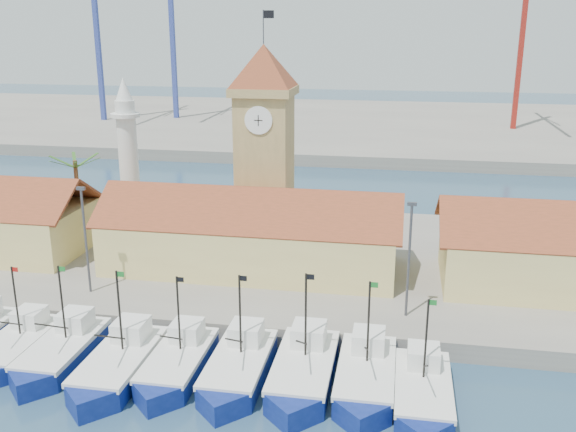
# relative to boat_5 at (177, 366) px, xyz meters

# --- Properties ---
(ground) EXTENTS (400.00, 400.00, 0.00)m
(ground) POSITION_rel_boat_5_xyz_m (1.27, -2.92, -0.75)
(ground) COLOR navy
(ground) RESTS_ON ground
(quay) EXTENTS (140.00, 32.00, 1.50)m
(quay) POSITION_rel_boat_5_xyz_m (1.27, 21.08, -0.00)
(quay) COLOR gray
(quay) RESTS_ON ground
(terminal) EXTENTS (240.00, 80.00, 2.00)m
(terminal) POSITION_rel_boat_5_xyz_m (1.27, 107.08, 0.25)
(terminal) COLOR gray
(terminal) RESTS_ON ground
(boat_2) EXTENTS (3.41, 9.33, 7.06)m
(boat_2) POSITION_rel_boat_5_xyz_m (-12.22, 0.25, -0.02)
(boat_2) COLOR navy
(boat_2) RESTS_ON ground
(boat_3) EXTENTS (3.58, 9.82, 7.43)m
(boat_3) POSITION_rel_boat_5_xyz_m (-8.57, 0.08, 0.01)
(boat_3) COLOR navy
(boat_3) RESTS_ON ground
(boat_4) EXTENTS (3.77, 10.34, 7.82)m
(boat_4) POSITION_rel_boat_5_xyz_m (-3.81, -0.98, 0.05)
(boat_4) COLOR navy
(boat_4) RESTS_ON ground
(boat_5) EXTENTS (3.52, 9.64, 7.30)m
(boat_5) POSITION_rel_boat_5_xyz_m (0.00, 0.00, 0.00)
(boat_5) COLOR navy
(boat_5) RESTS_ON ground
(boat_6) EXTENTS (3.69, 10.11, 7.65)m
(boat_6) POSITION_rel_boat_5_xyz_m (4.25, 0.12, 0.04)
(boat_6) COLOR navy
(boat_6) RESTS_ON ground
(boat_7) EXTENTS (3.85, 10.56, 7.99)m
(boat_7) POSITION_rel_boat_5_xyz_m (8.64, 0.35, 0.07)
(boat_7) COLOR navy
(boat_7) RESTS_ON ground
(boat_8) EXTENTS (3.71, 10.16, 7.69)m
(boat_8) POSITION_rel_boat_5_xyz_m (12.76, 0.45, 0.04)
(boat_8) COLOR navy
(boat_8) RESTS_ON ground
(boat_9) EXTENTS (3.51, 9.63, 7.28)m
(boat_9) POSITION_rel_boat_5_xyz_m (16.40, -0.76, -0.00)
(boat_9) COLOR navy
(boat_9) RESTS_ON ground
(hall_center) EXTENTS (27.04, 10.13, 7.61)m
(hall_center) POSITION_rel_boat_5_xyz_m (1.27, 17.08, 3.23)
(hall_center) COLOR #E2D07C
(hall_center) RESTS_ON quay
(clock_tower) EXTENTS (5.80, 5.80, 22.70)m
(clock_tower) POSITION_rel_boat_5_xyz_m (1.27, 23.08, 11.21)
(clock_tower) COLOR tan
(clock_tower) RESTS_ON quay
(minaret) EXTENTS (3.00, 3.00, 16.30)m
(minaret) POSITION_rel_boat_5_xyz_m (-13.73, 25.08, 8.97)
(minaret) COLOR silver
(minaret) RESTS_ON quay
(palm_tree) EXTENTS (5.60, 5.03, 8.39)m
(palm_tree) POSITION_rel_boat_5_xyz_m (-18.73, 23.08, 5.49)
(palm_tree) COLOR brown
(palm_tree) RESTS_ON quay
(lamp_posts) EXTENTS (80.70, 0.25, 9.03)m
(lamp_posts) POSITION_rel_boat_5_xyz_m (1.77, 9.08, 5.72)
(lamp_posts) COLOR #3F3F44
(lamp_posts) RESTS_ON quay
(crane_blue_near) EXTENTS (1.00, 29.61, 38.94)m
(crane_blue_near) POSITION_rel_boat_5_xyz_m (-37.36, 104.03, 22.62)
(crane_blue_near) COLOR #314297
(crane_blue_near) RESTS_ON terminal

